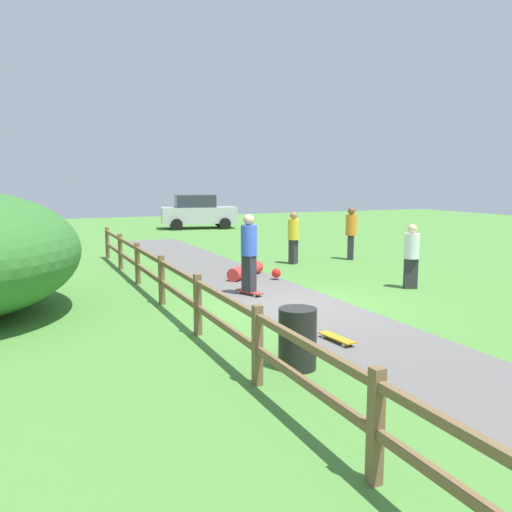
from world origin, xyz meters
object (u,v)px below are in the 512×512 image
Objects in this scene: skater_fallen at (248,271)px; skateboard_loose at (337,338)px; bystander_yellow at (293,235)px; parked_car_silver at (198,212)px; bystander_orange at (351,231)px; trash_bin at (297,338)px; bystander_white at (411,253)px; skater_riding at (249,250)px.

skater_fallen reaches higher than skateboard_loose.
bystander_yellow is 13.74m from parked_car_silver.
skateboard_loose is at bearing -125.55° from bystander_orange.
trash_bin is at bearing -128.17° from bystander_orange.
trash_bin is 11.12m from bystander_orange.
bystander_orange is (4.65, 1.77, 0.81)m from skater_fallen.
trash_bin is 0.55× the size of bystander_white.
bystander_orange is 1.10× the size of bystander_white.
bystander_white is at bearing 36.50° from skateboard_loose.
skateboard_loose is at bearing -101.92° from parked_car_silver.
bystander_yellow is at bearing 66.74° from skateboard_loose.
skater_riding reaches higher than bystander_white.
bystander_orange reaches higher than skateboard_loose.
skater_riding is 1.17× the size of bystander_white.
bystander_orange is 13.71m from parked_car_silver.
bystander_yellow reaches higher than skateboard_loose.
skateboard_loose is 5.31m from bystander_white.
parked_car_silver is (3.54, 15.43, 0.76)m from skater_fallen.
bystander_white is at bearing -91.07° from parked_car_silver.
parked_car_silver is (-1.11, 13.66, -0.05)m from bystander_orange.
skater_riding is 0.43× the size of parked_car_silver.
skateboard_loose is 0.18× the size of parked_car_silver.
trash_bin is 0.47× the size of skater_riding.
parked_car_silver is (4.43, 17.56, -0.15)m from skater_riding.
trash_bin is 9.86m from bystander_yellow.
skater_riding reaches higher than bystander_orange.
bystander_yellow reaches higher than skater_fallen.
trash_bin is 23.13m from parked_car_silver.
bystander_yellow is 0.39× the size of parked_car_silver.
bystander_yellow reaches higher than trash_bin.
trash_bin is 5.05m from skater_riding.
trash_bin reaches higher than skater_fallen.
trash_bin is at bearing -144.08° from bystander_white.
skater_fallen is 1.85× the size of skateboard_loose.
trash_bin is at bearing -146.21° from skateboard_loose.
bystander_orange is at bearing 20.83° from skater_fallen.
trash_bin is 0.50× the size of bystander_orange.
bystander_white is (4.22, 3.12, 0.81)m from skateboard_loose.
parked_car_silver reaches higher than bystander_orange.
skater_riding is at bearing 167.43° from bystander_white.
skater_riding is 6.78m from bystander_orange.
bystander_orange is (5.54, 3.90, -0.10)m from skater_riding.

